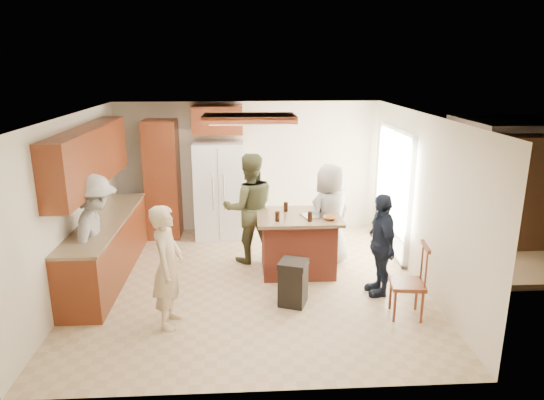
{
  "coord_description": "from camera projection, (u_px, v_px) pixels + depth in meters",
  "views": [
    {
      "loc": [
        -0.08,
        -6.67,
        3.19
      ],
      "look_at": [
        0.34,
        0.51,
        1.15
      ],
      "focal_mm": 32.0,
      "sensor_mm": 36.0,
      "label": 1
    }
  ],
  "objects": [
    {
      "name": "room_shell",
      "position": [
        488.0,
        194.0,
        8.86
      ],
      "size": [
        8.0,
        5.2,
        5.0
      ],
      "color": "tan",
      "rests_on": "ground"
    },
    {
      "name": "back_wall_units",
      "position": [
        176.0,
        165.0,
        8.94
      ],
      "size": [
        1.8,
        0.6,
        2.45
      ],
      "color": "maroon",
      "rests_on": "ground"
    },
    {
      "name": "spindle_chair",
      "position": [
        409.0,
        284.0,
        6.22
      ],
      "size": [
        0.47,
        0.47,
        0.99
      ],
      "color": "maroon",
      "rests_on": "ground"
    },
    {
      "name": "person_front_left",
      "position": [
        168.0,
        267.0,
        5.93
      ],
      "size": [
        0.47,
        0.61,
        1.57
      ],
      "primitive_type": "imported",
      "rotation": [
        0.0,
        0.0,
        1.47
      ],
      "color": "tan",
      "rests_on": "ground"
    },
    {
      "name": "left_cabinetry",
      "position": [
        101.0,
        217.0,
        7.27
      ],
      "size": [
        0.64,
        3.0,
        2.3
      ],
      "color": "maroon",
      "rests_on": "ground"
    },
    {
      "name": "refrigerator",
      "position": [
        220.0,
        190.0,
        9.04
      ],
      "size": [
        0.9,
        0.76,
        1.8
      ],
      "color": "white",
      "rests_on": "ground"
    },
    {
      "name": "island_items",
      "position": [
        314.0,
        215.0,
        7.35
      ],
      "size": [
        0.97,
        0.63,
        0.15
      ],
      "color": "silver",
      "rests_on": "kitchen_island"
    },
    {
      "name": "person_side_right",
      "position": [
        381.0,
        244.0,
        6.78
      ],
      "size": [
        0.49,
        0.89,
        1.48
      ],
      "primitive_type": "imported",
      "rotation": [
        0.0,
        0.0,
        -1.52
      ],
      "color": "#181F30",
      "rests_on": "ground"
    },
    {
      "name": "trash_bin",
      "position": [
        293.0,
        282.0,
        6.57
      ],
      "size": [
        0.46,
        0.46,
        0.63
      ],
      "color": "black",
      "rests_on": "ground"
    },
    {
      "name": "person_behind_left",
      "position": [
        250.0,
        208.0,
        7.89
      ],
      "size": [
        0.96,
        0.68,
        1.81
      ],
      "primitive_type": "imported",
      "rotation": [
        0.0,
        0.0,
        3.3
      ],
      "color": "#424327",
      "rests_on": "ground"
    },
    {
      "name": "person_behind_right",
      "position": [
        330.0,
        215.0,
        7.76
      ],
      "size": [
        0.97,
        0.91,
        1.67
      ],
      "primitive_type": "imported",
      "rotation": [
        0.0,
        0.0,
        3.78
      ],
      "color": "gray",
      "rests_on": "ground"
    },
    {
      "name": "person_counter",
      "position": [
        97.0,
        236.0,
        6.72
      ],
      "size": [
        0.56,
        1.14,
        1.74
      ],
      "primitive_type": "imported",
      "rotation": [
        0.0,
        0.0,
        1.6
      ],
      "color": "gray",
      "rests_on": "ground"
    },
    {
      "name": "kitchen_island",
      "position": [
        298.0,
        243.0,
        7.58
      ],
      "size": [
        1.28,
        1.03,
        0.93
      ],
      "color": "#9A3B27",
      "rests_on": "ground"
    }
  ]
}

